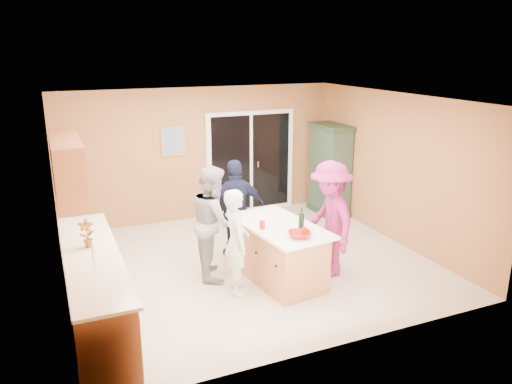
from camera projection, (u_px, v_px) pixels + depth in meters
name	position (u px, v px, depth m)	size (l,w,h in m)	color
floor	(250.00, 264.00, 7.97)	(5.50, 5.50, 0.00)	beige
ceiling	(249.00, 99.00, 7.24)	(5.50, 5.00, 0.10)	white
wall_back	(201.00, 154.00, 9.81)	(5.50, 0.10, 2.60)	tan
wall_front	(338.00, 242.00, 5.40)	(5.50, 0.10, 2.60)	tan
wall_left	(57.00, 207.00, 6.56)	(0.10, 5.00, 2.60)	tan
wall_right	(396.00, 169.00, 8.64)	(0.10, 5.00, 2.60)	tan
left_cabinet_run	(95.00, 296.00, 5.98)	(0.65, 3.05, 1.24)	#C0774A
upper_cabinets	(67.00, 167.00, 6.29)	(0.35, 1.60, 0.75)	#C0774A
sliding_door	(251.00, 162.00, 10.24)	(1.90, 0.07, 2.10)	white
framed_picture	(173.00, 141.00, 9.49)	(0.46, 0.04, 0.56)	tan
kitchen_island	(279.00, 254.00, 7.30)	(1.10, 1.76, 0.87)	#C0774A
green_hutch	(330.00, 171.00, 10.18)	(0.53, 1.00, 1.85)	#223824
woman_white	(236.00, 242.00, 6.85)	(0.55, 0.36, 1.51)	silver
woman_grey	(214.00, 222.00, 7.37)	(0.82, 0.64, 1.69)	#A0A0A2
woman_navy	(236.00, 209.00, 8.03)	(0.95, 0.40, 1.63)	#161B31
woman_magenta	(330.00, 219.00, 7.39)	(1.13, 0.65, 1.75)	#932067
serving_bowl	(300.00, 235.00, 6.69)	(0.31, 0.31, 0.08)	#AB1413
tulip_vase	(87.00, 233.00, 6.14)	(0.19, 0.13, 0.37)	red
tumbler_near	(305.00, 231.00, 6.76)	(0.07, 0.07, 0.11)	#AB1413
tumbler_far	(262.00, 225.00, 6.99)	(0.08, 0.08, 0.12)	#AB1413
wine_bottle	(301.00, 222.00, 6.89)	(0.08, 0.08, 0.34)	black
white_plate	(311.00, 232.00, 6.85)	(0.21, 0.21, 0.01)	white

